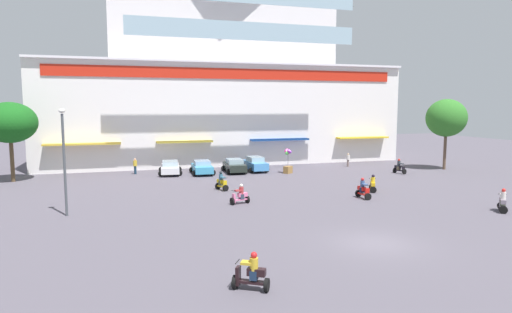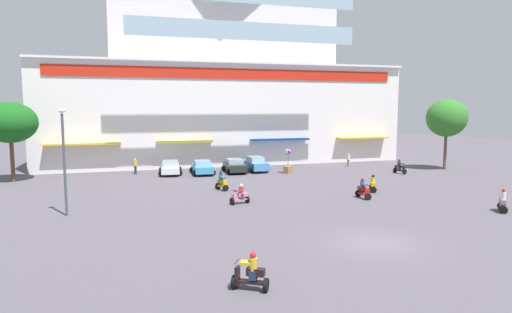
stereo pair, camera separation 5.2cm
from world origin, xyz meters
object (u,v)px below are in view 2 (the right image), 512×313
at_px(scooter_rider_0, 251,274).
at_px(scooter_rider_1, 373,185).
at_px(parked_car_0, 170,167).
at_px(scooter_rider_4, 400,168).
at_px(scooter_rider_3, 503,202).
at_px(pedestrian_1, 135,165).
at_px(plaza_tree_1, 447,118).
at_px(parked_car_2, 235,166).
at_px(pedestrian_0, 348,159).
at_px(streetlamp_near, 64,154).
at_px(parked_car_3, 255,164).
at_px(scooter_rider_5, 240,196).
at_px(scooter_rider_6, 363,190).
at_px(parked_car_1, 202,167).
at_px(balloon_vendor_cart, 288,162).
at_px(scooter_rider_2, 222,182).
at_px(plaza_tree_0, 10,123).

relative_size(scooter_rider_0, scooter_rider_1, 0.99).
distance_m(parked_car_0, scooter_rider_4, 23.65).
bearing_deg(scooter_rider_3, pedestrian_1, 133.58).
bearing_deg(scooter_rider_3, plaza_tree_1, 60.41).
distance_m(plaza_tree_1, scooter_rider_4, 8.30).
height_order(scooter_rider_0, scooter_rider_1, scooter_rider_0).
xyz_separation_m(parked_car_2, pedestrian_0, (13.68, 0.73, 0.13)).
height_order(scooter_rider_4, streetlamp_near, streetlamp_near).
relative_size(plaza_tree_1, parked_car_3, 1.79).
distance_m(scooter_rider_5, scooter_rider_6, 9.42).
xyz_separation_m(parked_car_0, streetlamp_near, (-8.08, -15.65, 3.25)).
relative_size(parked_car_1, scooter_rider_4, 2.67).
xyz_separation_m(scooter_rider_1, pedestrian_1, (-18.28, 15.33, 0.32)).
xyz_separation_m(parked_car_1, pedestrian_0, (17.13, 0.89, 0.14)).
xyz_separation_m(parked_car_3, balloon_vendor_cart, (2.80, -2.51, 0.36)).
distance_m(scooter_rider_1, scooter_rider_6, 3.00).
bearing_deg(scooter_rider_5, scooter_rider_2, 91.60).
height_order(scooter_rider_3, scooter_rider_5, scooter_rider_3).
height_order(plaza_tree_1, streetlamp_near, plaza_tree_1).
bearing_deg(balloon_vendor_cart, parked_car_0, 166.06).
distance_m(plaza_tree_1, pedestrian_1, 33.66).
bearing_deg(parked_car_2, balloon_vendor_cart, -22.42).
height_order(scooter_rider_6, balloon_vendor_cart, balloon_vendor_cart).
distance_m(plaza_tree_0, scooter_rider_1, 32.66).
xyz_separation_m(pedestrian_0, balloon_vendor_cart, (-8.50, -2.87, 0.28)).
bearing_deg(scooter_rider_0, streetlamp_near, 119.30).
relative_size(parked_car_1, streetlamp_near, 0.60).
distance_m(parked_car_2, scooter_rider_1, 15.75).
height_order(parked_car_2, balloon_vendor_cart, balloon_vendor_cart).
height_order(parked_car_1, scooter_rider_5, scooter_rider_5).
xyz_separation_m(scooter_rider_0, scooter_rider_6, (12.75, 13.71, 0.01)).
relative_size(plaza_tree_0, scooter_rider_1, 4.78).
height_order(parked_car_2, pedestrian_0, pedestrian_0).
xyz_separation_m(plaza_tree_1, pedestrian_0, (-9.04, 5.13, -4.78)).
relative_size(pedestrian_0, streetlamp_near, 0.23).
distance_m(plaza_tree_1, scooter_rider_3, 20.82).
relative_size(scooter_rider_1, scooter_rider_3, 0.97).
bearing_deg(parked_car_2, scooter_rider_1, -58.31).
height_order(parked_car_3, balloon_vendor_cart, balloon_vendor_cart).
bearing_deg(scooter_rider_1, scooter_rider_6, -135.21).
height_order(scooter_rider_4, scooter_rider_5, scooter_rider_4).
bearing_deg(parked_car_3, scooter_rider_0, -106.88).
bearing_deg(streetlamp_near, scooter_rider_1, 3.66).
distance_m(parked_car_2, pedestrian_1, 10.20).
height_order(plaza_tree_1, pedestrian_0, plaza_tree_1).
distance_m(plaza_tree_1, parked_car_3, 21.45).
bearing_deg(pedestrian_1, scooter_rider_6, -47.20).
relative_size(parked_car_2, streetlamp_near, 0.62).
bearing_deg(parked_car_2, pedestrian_1, 169.09).
height_order(parked_car_3, pedestrian_1, pedestrian_1).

